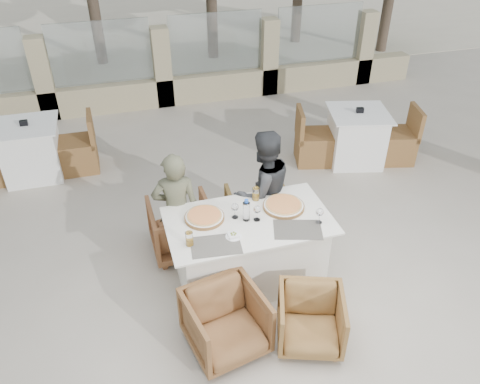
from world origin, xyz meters
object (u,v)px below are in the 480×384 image
object	(u,v)px
pizza_left	(204,217)
bg_table_a	(32,151)
water_bottle	(246,210)
beer_glass_right	(256,194)
bg_table_b	(356,137)
armchair_far_left	(181,227)
diner_left	(177,211)
armchair_near_left	(226,322)
wine_glass_centre	(235,210)
olive_dish	(234,235)
diner_right	(263,191)
beer_glass_left	(189,239)
armchair_far_right	(259,217)
wine_glass_near	(257,212)
dining_table	(248,250)
armchair_near_right	(310,320)
wine_glass_corner	(319,215)
pizza_right	(284,205)

from	to	relation	value
pizza_left	bg_table_a	world-z (taller)	pizza_left
water_bottle	beer_glass_right	xyz separation A→B (m)	(0.19, 0.30, -0.05)
bg_table_b	armchair_far_left	bearing A→B (deg)	-141.64
beer_glass_right	diner_left	size ratio (longest dim) A/B	0.11
pizza_left	bg_table_a	bearing A→B (deg)	124.53
bg_table_b	armchair_near_left	bearing A→B (deg)	-120.73
wine_glass_centre	olive_dish	size ratio (longest dim) A/B	1.67
diner_right	olive_dish	bearing A→B (deg)	38.93
wine_glass_centre	beer_glass_left	size ratio (longest dim) A/B	1.32
beer_glass_right	armchair_far_right	size ratio (longest dim) A/B	0.20
wine_glass_near	armchair_far_right	size ratio (longest dim) A/B	0.27
dining_table	water_bottle	distance (m)	0.50
armchair_far_left	bg_table_a	world-z (taller)	bg_table_a
pizza_left	beer_glass_left	distance (m)	0.40
diner_left	armchair_near_right	bearing A→B (deg)	130.88
armchair_near_left	armchair_far_left	bearing A→B (deg)	83.89
wine_glass_centre	wine_glass_near	bearing A→B (deg)	-27.23
armchair_near_left	diner_left	xyz separation A→B (m)	(-0.18, 1.25, 0.37)
armchair_far_left	armchair_far_right	size ratio (longest dim) A/B	0.98
bg_table_a	bg_table_b	xyz separation A→B (m)	(4.48, -0.91, 0.00)
wine_glass_corner	armchair_near_right	size ratio (longest dim) A/B	0.31
wine_glass_centre	armchair_far_right	bearing A→B (deg)	50.17
dining_table	beer_glass_left	size ratio (longest dim) A/B	11.51
beer_glass_left	diner_right	distance (m)	1.19
beer_glass_right	armchair_near_left	world-z (taller)	beer_glass_right
pizza_right	diner_left	world-z (taller)	diner_left
armchair_far_left	armchair_near_right	distance (m)	1.80
wine_glass_corner	beer_glass_left	distance (m)	1.25
wine_glass_corner	bg_table_b	world-z (taller)	wine_glass_corner
olive_dish	armchair_far_right	size ratio (longest dim) A/B	0.16
pizza_left	armchair_far_right	world-z (taller)	pizza_left
pizza_right	wine_glass_near	xyz separation A→B (m)	(-0.32, -0.12, 0.06)
diner_left	wine_glass_centre	bearing A→B (deg)	148.56
water_bottle	armchair_far_left	bearing A→B (deg)	130.13
wine_glass_corner	armchair_far_left	distance (m)	1.59
beer_glass_left	armchair_near_left	bearing A→B (deg)	-72.42
olive_dish	water_bottle	bearing A→B (deg)	48.49
wine_glass_corner	diner_left	bearing A→B (deg)	150.16
armchair_near_right	diner_left	xyz separation A→B (m)	(-0.92, 1.40, 0.40)
pizza_right	pizza_left	bearing A→B (deg)	176.61
pizza_right	olive_dish	xyz separation A→B (m)	(-0.61, -0.30, -0.01)
wine_glass_centre	armchair_far_right	world-z (taller)	wine_glass_centre
wine_glass_corner	beer_glass_left	world-z (taller)	wine_glass_corner
pizza_left	bg_table_b	world-z (taller)	pizza_left
beer_glass_left	bg_table_a	size ratio (longest dim) A/B	0.08
olive_dish	bg_table_a	xyz separation A→B (m)	(-2.04, 3.02, -0.41)
armchair_far_right	diner_right	bearing A→B (deg)	107.70
pizza_right	wine_glass_centre	bearing A→B (deg)	-177.96
beer_glass_right	wine_glass_near	bearing A→B (deg)	-106.18
armchair_near_left	diner_right	world-z (taller)	diner_right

